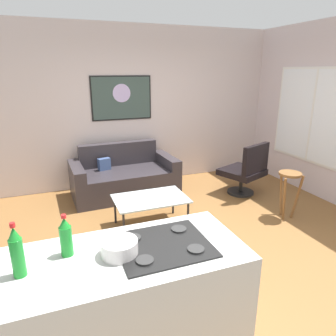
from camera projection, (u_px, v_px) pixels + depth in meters
ground at (192, 244)px, 3.83m from camera, size 6.40×6.40×0.04m
back_wall at (137, 107)px, 5.56m from camera, size 6.40×0.05×2.80m
couch at (124, 178)px, 5.27m from camera, size 1.77×0.96×0.83m
coffee_table at (151, 200)px, 4.11m from camera, size 0.96×0.63×0.42m
armchair at (246, 170)px, 5.18m from camera, size 0.83×0.81×0.90m
bar_stool at (289, 184)px, 4.33m from camera, size 0.36×0.35×0.68m
kitchen_counter at (123, 314)px, 2.08m from camera, size 1.62×0.72×0.96m
soda_bottle at (17, 252)px, 1.70m from camera, size 0.07×0.07×0.33m
soda_bottle_2 at (66, 237)px, 1.90m from camera, size 0.08×0.08×0.28m
mixing_bowl at (119, 248)px, 1.92m from camera, size 0.23×0.23×0.10m
wall_painting at (122, 98)px, 5.38m from camera, size 1.06×0.03×0.76m
window at (312, 116)px, 5.11m from camera, size 0.03×1.66×1.56m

